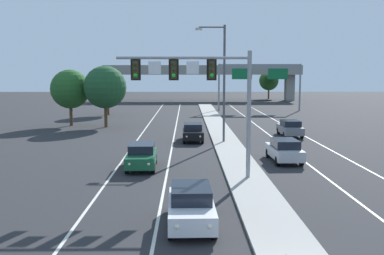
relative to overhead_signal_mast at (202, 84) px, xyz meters
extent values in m
cube|color=#9E9B93|center=(2.61, 4.71, -5.43)|extent=(2.40, 110.00, 0.15)
cube|color=silver|center=(-2.09, 11.71, -5.50)|extent=(0.14, 100.00, 0.01)
cube|color=silver|center=(7.31, 11.71, -5.50)|extent=(0.14, 100.00, 0.01)
cube|color=silver|center=(-5.39, 11.71, -5.50)|extent=(0.14, 100.00, 0.01)
cube|color=silver|center=(10.61, 11.71, -5.50)|extent=(0.14, 100.00, 0.01)
cylinder|color=gray|center=(2.65, 0.01, -1.75)|extent=(0.24, 0.24, 7.20)
cylinder|color=gray|center=(-1.06, 0.01, 1.45)|extent=(7.43, 0.16, 0.16)
cube|color=black|center=(0.53, 0.05, 0.80)|extent=(0.56, 0.06, 1.20)
cube|color=#38330F|center=(0.53, 0.01, 0.80)|extent=(0.32, 0.32, 1.00)
sphere|color=#282828|center=(0.53, -0.16, 1.12)|extent=(0.22, 0.22, 0.22)
sphere|color=#282828|center=(0.53, -0.16, 0.80)|extent=(0.22, 0.22, 0.22)
sphere|color=green|center=(0.53, -0.16, 0.48)|extent=(0.22, 0.22, 0.22)
cube|color=black|center=(-1.59, 0.05, 0.80)|extent=(0.56, 0.06, 1.20)
cube|color=#38330F|center=(-1.59, 0.01, 0.80)|extent=(0.32, 0.32, 1.00)
sphere|color=#282828|center=(-1.59, -0.16, 1.12)|extent=(0.22, 0.22, 0.22)
sphere|color=#282828|center=(-1.59, -0.16, 0.80)|extent=(0.22, 0.22, 0.22)
sphere|color=green|center=(-1.59, -0.16, 0.48)|extent=(0.22, 0.22, 0.22)
cube|color=black|center=(-3.72, 0.05, 0.80)|extent=(0.56, 0.06, 1.20)
cube|color=#38330F|center=(-3.72, 0.01, 0.80)|extent=(0.32, 0.32, 1.00)
sphere|color=#282828|center=(-3.72, -0.16, 1.12)|extent=(0.22, 0.22, 0.22)
sphere|color=#282828|center=(-3.72, -0.16, 0.80)|extent=(0.22, 0.22, 0.22)
sphere|color=green|center=(-3.72, -0.16, 0.48)|extent=(0.22, 0.22, 0.22)
cube|color=white|center=(-0.53, -0.01, 0.90)|extent=(0.70, 0.04, 0.70)
cube|color=white|center=(-2.66, -0.01, 0.90)|extent=(0.70, 0.04, 0.70)
cylinder|color=#4C4C51|center=(2.37, 13.38, -0.35)|extent=(0.20, 0.20, 10.00)
cylinder|color=#4C4C51|center=(1.27, 13.38, 4.45)|extent=(2.20, 0.12, 0.12)
cube|color=#B7B7B2|center=(0.17, 13.38, 4.30)|extent=(0.56, 0.28, 0.20)
cube|color=silver|center=(-0.70, -7.69, -4.83)|extent=(1.90, 4.44, 0.70)
cube|color=black|center=(-0.71, -7.47, -4.20)|extent=(1.64, 2.41, 0.56)
sphere|color=#EAE5C6|center=(-0.08, -9.86, -4.78)|extent=(0.18, 0.18, 0.18)
sphere|color=#EAE5C6|center=(-1.23, -9.89, -4.78)|extent=(0.18, 0.18, 0.18)
cylinder|color=black|center=(0.13, -9.17, -5.18)|extent=(0.23, 0.64, 0.64)
cylinder|color=black|center=(-1.47, -9.21, -5.18)|extent=(0.23, 0.64, 0.64)
cylinder|color=black|center=(0.06, -6.17, -5.18)|extent=(0.23, 0.64, 0.64)
cylinder|color=black|center=(-1.54, -6.21, -5.18)|extent=(0.23, 0.64, 0.64)
cube|color=#195633|center=(-3.77, 3.13, -4.83)|extent=(1.91, 4.45, 0.70)
cube|color=black|center=(-3.78, 3.35, -4.20)|extent=(1.65, 2.42, 0.56)
sphere|color=#EAE5C6|center=(-3.14, 0.97, -4.78)|extent=(0.18, 0.18, 0.18)
sphere|color=#EAE5C6|center=(-4.29, 0.94, -4.78)|extent=(0.18, 0.18, 0.18)
cylinder|color=black|center=(-2.93, 1.65, -5.18)|extent=(0.24, 0.65, 0.64)
cylinder|color=black|center=(-4.53, 1.61, -5.18)|extent=(0.24, 0.65, 0.64)
cylinder|color=black|center=(-3.01, 4.65, -5.18)|extent=(0.24, 0.65, 0.64)
cylinder|color=black|center=(-4.61, 4.61, -5.18)|extent=(0.24, 0.65, 0.64)
cube|color=black|center=(-0.31, 14.58, -4.83)|extent=(1.84, 4.42, 0.70)
cube|color=black|center=(-0.31, 14.80, -4.20)|extent=(1.60, 2.39, 0.56)
sphere|color=#EAE5C6|center=(0.29, 12.41, -4.78)|extent=(0.18, 0.18, 0.18)
sphere|color=#EAE5C6|center=(-0.87, 12.40, -4.78)|extent=(0.18, 0.18, 0.18)
cylinder|color=black|center=(0.50, 13.09, -5.18)|extent=(0.23, 0.64, 0.64)
cylinder|color=black|center=(-1.10, 13.07, -5.18)|extent=(0.23, 0.64, 0.64)
cylinder|color=black|center=(0.48, 16.09, -5.18)|extent=(0.23, 0.64, 0.64)
cylinder|color=black|center=(-1.12, 16.07, -5.18)|extent=(0.23, 0.64, 0.64)
cube|color=#B7B7BC|center=(5.88, 5.25, -4.83)|extent=(1.91, 4.44, 0.70)
cube|color=black|center=(5.89, 5.03, -4.20)|extent=(1.64, 2.42, 0.56)
sphere|color=#EAE5C6|center=(5.25, 7.41, -4.78)|extent=(0.18, 0.18, 0.18)
sphere|color=#EAE5C6|center=(6.40, 7.44, -4.78)|extent=(0.18, 0.18, 0.18)
cylinder|color=black|center=(5.04, 6.73, -5.18)|extent=(0.24, 0.65, 0.64)
cylinder|color=black|center=(6.64, 6.77, -5.18)|extent=(0.24, 0.65, 0.64)
cylinder|color=black|center=(5.12, 3.73, -5.18)|extent=(0.24, 0.65, 0.64)
cylinder|color=black|center=(6.72, 3.77, -5.18)|extent=(0.24, 0.65, 0.64)
cube|color=slate|center=(9.12, 17.47, -4.83)|extent=(1.83, 4.41, 0.70)
cube|color=black|center=(9.12, 17.25, -4.20)|extent=(1.60, 2.39, 0.56)
sphere|color=#EAE5C6|center=(8.56, 19.66, -4.78)|extent=(0.18, 0.18, 0.18)
sphere|color=#EAE5C6|center=(9.71, 19.65, -4.78)|extent=(0.18, 0.18, 0.18)
cylinder|color=black|center=(8.33, 18.98, -5.18)|extent=(0.22, 0.64, 0.64)
cylinder|color=black|center=(9.93, 18.97, -5.18)|extent=(0.22, 0.64, 0.64)
cylinder|color=black|center=(8.31, 15.98, -5.18)|extent=(0.22, 0.64, 0.64)
cylinder|color=black|center=(9.91, 15.97, -5.18)|extent=(0.22, 0.64, 0.64)
cylinder|color=gray|center=(4.31, 46.13, -1.75)|extent=(0.28, 0.28, 7.50)
cylinder|color=gray|center=(17.31, 46.13, -1.75)|extent=(0.28, 0.28, 7.50)
cube|color=gray|center=(10.81, 46.13, 1.60)|extent=(13.00, 0.36, 0.70)
cube|color=#0F6033|center=(7.95, 45.93, 0.40)|extent=(3.20, 0.08, 1.70)
cube|color=#0F6033|center=(13.67, 45.93, 0.40)|extent=(3.20, 0.08, 1.70)
cube|color=gray|center=(2.61, 72.77, 0.70)|extent=(42.40, 6.40, 1.10)
cube|color=gray|center=(2.61, 69.77, 1.70)|extent=(42.40, 0.36, 0.90)
cube|color=gray|center=(-16.59, 72.77, -2.68)|extent=(1.80, 2.40, 5.65)
cube|color=gray|center=(21.81, 72.77, -2.68)|extent=(1.80, 2.40, 5.65)
cylinder|color=#4C3823|center=(-12.21, 39.27, -4.28)|extent=(0.36, 0.36, 2.45)
sphere|color=#2D6B2D|center=(-12.21, 39.27, -1.26)|extent=(4.48, 4.48, 4.48)
cylinder|color=#4C3823|center=(-9.96, 24.91, -4.20)|extent=(0.36, 0.36, 2.60)
sphere|color=#1E4C28|center=(-9.96, 24.91, -1.00)|extent=(4.76, 4.76, 4.76)
cylinder|color=#4C3823|center=(-14.24, 26.37, -4.28)|extent=(0.36, 0.36, 2.45)
sphere|color=#235623|center=(-14.24, 26.37, -1.26)|extent=(4.48, 4.48, 4.48)
cylinder|color=#4C3823|center=(18.21, 78.14, -4.28)|extent=(0.36, 0.36, 2.45)
sphere|color=#235623|center=(18.21, 78.14, -1.27)|extent=(4.47, 4.47, 4.47)
camera|label=1|loc=(-0.89, -25.05, 0.64)|focal=41.65mm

